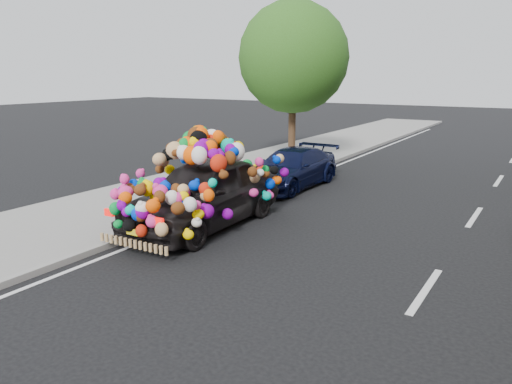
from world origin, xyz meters
TOP-DOWN VIEW (x-y plane):
  - ground at (0.00, 0.00)m, footprint 100.00×100.00m
  - sidewalk at (-4.30, 0.00)m, footprint 4.00×60.00m
  - kerb at (-2.35, 0.00)m, footprint 0.15×60.00m
  - lane_markings at (3.60, 0.00)m, footprint 6.00×50.00m
  - tree_near_sidewalk at (-3.80, 9.50)m, footprint 4.20×4.20m
  - plush_art_car at (-1.61, 0.99)m, footprint 2.31×4.79m
  - navy_sedan at (-1.80, 5.65)m, footprint 1.76×4.09m

SIDE VIEW (x-z plane):
  - ground at x=0.00m, z-range 0.00..0.00m
  - lane_markings at x=3.60m, z-range 0.00..0.01m
  - sidewalk at x=-4.30m, z-range 0.00..0.12m
  - kerb at x=-2.35m, z-range 0.00..0.13m
  - navy_sedan at x=-1.80m, z-range 0.00..1.17m
  - plush_art_car at x=-1.61m, z-range 0.03..2.23m
  - tree_near_sidewalk at x=-3.80m, z-range 0.96..7.09m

